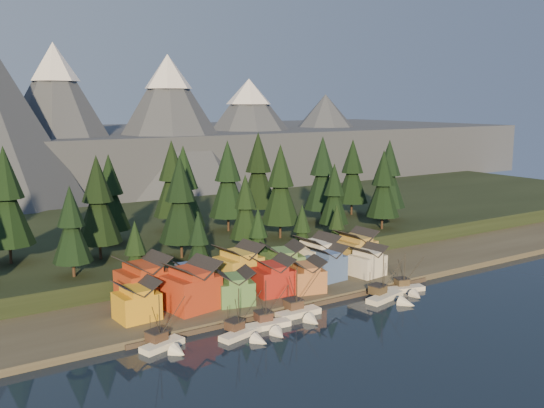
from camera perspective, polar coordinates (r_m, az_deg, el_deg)
ground at (r=125.90m, az=6.58°, el=-11.80°), size 500.00×500.00×0.00m
shore_strip at (r=156.70m, az=-2.87°, el=-7.10°), size 400.00×50.00×1.50m
hillside at (r=199.55m, az=-10.15°, el=-2.90°), size 420.00×100.00×6.00m
dock at (r=137.97m, az=2.14°, el=-9.56°), size 80.00×4.00×1.00m
mountain_ridge at (r=312.14m, az=-20.00°, el=5.46°), size 560.00×190.00×90.00m
boat_0 at (r=117.42m, az=-10.00°, el=-12.29°), size 9.45×10.05×11.57m
boat_1 at (r=121.27m, az=-2.56°, el=-11.59°), size 10.38×10.87×10.82m
boat_2 at (r=125.14m, az=-0.22°, el=-10.86°), size 10.20×10.93×11.05m
boat_3 at (r=131.89m, az=2.79°, el=-9.67°), size 10.44×11.36×12.04m
boat_5 at (r=144.56m, az=11.02°, el=-8.13°), size 11.76×12.38×12.02m
boat_6 at (r=151.75m, az=12.66°, el=-7.43°), size 10.24×10.72×10.56m
house_front_0 at (r=128.91m, az=-12.63°, el=-8.71°), size 8.71×8.29×8.18m
house_front_1 at (r=132.64m, az=-7.60°, el=-7.46°), size 11.74×11.40×10.57m
house_front_2 at (r=135.73m, az=-3.57°, el=-7.68°), size 9.38×9.43×7.61m
house_front_3 at (r=141.72m, az=0.08°, el=-6.69°), size 9.19×8.84×8.59m
house_front_4 at (r=144.27m, az=3.25°, el=-6.60°), size 9.22×9.66×7.70m
house_front_5 at (r=152.99m, az=5.12°, el=-5.44°), size 9.01×8.32×8.83m
house_front_6 at (r=158.34m, az=8.99°, el=-5.21°), size 8.54×8.16×7.76m
house_back_0 at (r=137.08m, az=-12.04°, el=-6.95°), size 11.01×10.66×10.88m
house_back_1 at (r=141.72m, az=-7.83°, el=-6.79°), size 7.92×8.01×8.54m
house_back_2 at (r=147.28m, az=-3.15°, el=-5.70°), size 10.71×10.02×10.31m
house_back_3 at (r=151.68m, az=0.99°, el=-5.39°), size 11.06×10.30×9.54m
house_back_4 at (r=158.03m, az=4.26°, el=-4.68°), size 10.03×9.70×10.12m
house_back_5 at (r=166.09m, az=7.90°, el=-4.07°), size 9.36×9.47×9.95m
tree_hill_1 at (r=161.47m, az=-23.72°, el=0.36°), size 12.63×12.63×29.42m
tree_hill_2 at (r=144.95m, az=-18.36°, el=-2.09°), size 9.12×9.12×21.26m
tree_hill_3 at (r=158.45m, az=-16.06°, el=0.10°), size 11.48×11.48×26.75m
tree_hill_4 at (r=175.07m, az=-15.01°, el=0.80°), size 10.93×10.93×25.47m
tree_hill_5 at (r=155.49m, az=-8.61°, el=0.18°), size 11.43×11.43×26.64m
tree_hill_6 at (r=172.17m, az=-8.29°, el=1.31°), size 11.92×11.92×27.78m
tree_hill_7 at (r=162.51m, az=-2.51°, el=-0.47°), size 8.90×8.90×20.73m
tree_hill_8 at (r=186.39m, az=-4.18°, el=2.09°), size 12.10×12.10×28.18m
tree_hill_9 at (r=176.19m, az=0.79°, el=1.59°), size 11.88×11.88×27.68m
tree_hill_10 at (r=201.16m, az=-1.30°, el=2.94°), size 12.82×12.82×29.88m
tree_hill_11 at (r=182.13m, az=5.85°, el=0.76°), size 9.31×9.31×21.68m
tree_hill_12 at (r=198.94m, az=4.76°, el=2.65°), size 12.32×12.32×28.69m
tree_hill_13 at (r=192.17m, az=10.41°, el=1.67°), size 10.74×10.74×25.01m
tree_hill_14 at (r=215.01m, az=7.57°, el=2.85°), size 11.50×11.50×26.80m
tree_hill_15 at (r=189.11m, az=-9.37°, el=2.10°), size 12.11×12.11×28.21m
tree_hill_17 at (r=207.40m, az=10.93°, el=2.58°), size 11.70×11.70×27.26m
tree_shore_0 at (r=142.39m, az=-12.70°, el=-4.70°), size 7.60×7.60×17.69m
tree_shore_1 at (r=148.43m, az=-6.91°, el=-3.82°), size 7.83×7.83×18.24m
tree_shore_2 at (r=156.54m, az=-1.32°, el=-3.19°), size 7.52×7.52×17.52m
tree_shore_3 at (r=164.24m, az=2.84°, el=-2.68°), size 7.31×7.31×17.04m
tree_shore_4 at (r=171.55m, az=6.09°, el=-2.40°), size 6.83×6.83×15.91m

